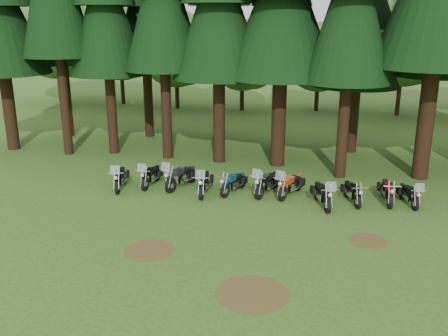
{
  "coord_description": "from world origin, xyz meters",
  "views": [
    {
      "loc": [
        3.08,
        -16.85,
        7.86
      ],
      "look_at": [
        -1.92,
        5.0,
        1.0
      ],
      "focal_mm": 40.0,
      "sensor_mm": 36.0,
      "label": 1
    }
  ],
  "objects": [
    {
      "name": "motorcycle_0",
      "position": [
        -6.72,
        3.87,
        0.49
      ],
      "size": [
        0.87,
        2.29,
        1.45
      ],
      "rotation": [
        0.0,
        0.0,
        0.26
      ],
      "color": "black",
      "rests_on": "ground"
    },
    {
      "name": "dirt_patch_1",
      "position": [
        4.5,
        0.5,
        0.01
      ],
      "size": [
        1.4,
        1.4,
        0.01
      ],
      "primitive_type": "cylinder",
      "color": "#4C3D1E",
      "rests_on": "ground"
    },
    {
      "name": "motorcycle_4",
      "position": [
        -1.35,
        4.48,
        0.45
      ],
      "size": [
        0.8,
        2.09,
        0.88
      ],
      "rotation": [
        0.0,
        0.0,
        -0.32
      ],
      "color": "black",
      "rests_on": "ground"
    },
    {
      "name": "pine_back_4",
      "position": [
        4.04,
        13.25,
        8.25
      ],
      "size": [
        4.94,
        4.94,
        13.78
      ],
      "color": "black",
      "rests_on": "ground"
    },
    {
      "name": "motorcycle_3",
      "position": [
        -2.65,
        4.04,
        0.5
      ],
      "size": [
        0.59,
        2.37,
        1.49
      ],
      "rotation": [
        0.0,
        0.0,
        0.12
      ],
      "color": "black",
      "rests_on": "ground"
    },
    {
      "name": "dirt_patch_2",
      "position": [
        1.0,
        -4.0,
        0.01
      ],
      "size": [
        2.2,
        2.2,
        0.01
      ],
      "primitive_type": "cylinder",
      "color": "#4C3D1E",
      "rests_on": "ground"
    },
    {
      "name": "motorcycle_9",
      "position": [
        5.47,
        4.8,
        0.47
      ],
      "size": [
        0.39,
        2.26,
        0.92
      ],
      "rotation": [
        0.0,
        0.0,
        0.08
      ],
      "color": "black",
      "rests_on": "ground"
    },
    {
      "name": "motorcycle_7",
      "position": [
        2.72,
        3.68,
        0.49
      ],
      "size": [
        0.98,
        2.29,
        1.46
      ],
      "rotation": [
        0.0,
        0.0,
        0.31
      ],
      "color": "black",
      "rests_on": "ground"
    },
    {
      "name": "decid_4",
      "position": [
        1.58,
        26.32,
        4.37
      ],
      "size": [
        5.93,
        5.76,
        7.41
      ],
      "color": "black",
      "rests_on": "ground"
    },
    {
      "name": "decid_2",
      "position": [
        -10.43,
        24.78,
        4.95
      ],
      "size": [
        6.72,
        6.53,
        8.4
      ],
      "color": "black",
      "rests_on": "ground"
    },
    {
      "name": "decid_5",
      "position": [
        8.29,
        25.71,
        6.23
      ],
      "size": [
        8.45,
        8.21,
        10.56
      ],
      "color": "black",
      "rests_on": "ground"
    },
    {
      "name": "motorcycle_10",
      "position": [
        6.36,
        4.7,
        0.43
      ],
      "size": [
        0.77,
        2.03,
        1.29
      ],
      "rotation": [
        0.0,
        0.0,
        0.26
      ],
      "color": "black",
      "rests_on": "ground"
    },
    {
      "name": "motorcycle_5",
      "position": [
        0.19,
        4.64,
        0.5
      ],
      "size": [
        0.97,
        2.35,
        1.5
      ],
      "rotation": [
        0.0,
        0.0,
        -0.29
      ],
      "color": "black",
      "rests_on": "ground"
    },
    {
      "name": "motorcycle_1",
      "position": [
        -5.43,
        4.57,
        0.47
      ],
      "size": [
        0.42,
        2.22,
        1.4
      ],
      "rotation": [
        0.0,
        0.0,
        -0.02
      ],
      "color": "black",
      "rests_on": "ground"
    },
    {
      "name": "motorcycle_2",
      "position": [
        -3.93,
        4.61,
        0.52
      ],
      "size": [
        1.05,
        2.41,
        1.54
      ],
      "rotation": [
        0.0,
        0.0,
        -0.32
      ],
      "color": "black",
      "rests_on": "ground"
    },
    {
      "name": "decid_1",
      "position": [
        -15.99,
        25.76,
        5.83
      ],
      "size": [
        7.91,
        7.69,
        9.88
      ],
      "color": "black",
      "rests_on": "ground"
    },
    {
      "name": "motorcycle_8",
      "position": [
        3.98,
        4.41,
        0.43
      ],
      "size": [
        0.75,
        2.04,
        0.85
      ],
      "rotation": [
        0.0,
        0.0,
        0.3
      ],
      "color": "black",
      "rests_on": "ground"
    },
    {
      "name": "decid_3",
      "position": [
        -4.71,
        25.13,
        4.51
      ],
      "size": [
        6.12,
        5.95,
        7.65
      ],
      "color": "black",
      "rests_on": "ground"
    },
    {
      "name": "decid_0",
      "position": [
        -22.1,
        25.26,
        5.9
      ],
      "size": [
        8.0,
        7.78,
        10.0
      ],
      "color": "black",
      "rests_on": "ground"
    },
    {
      "name": "dirt_patch_0",
      "position": [
        -3.0,
        -2.0,
        0.01
      ],
      "size": [
        1.8,
        1.8,
        0.01
      ],
      "primitive_type": "cylinder",
      "color": "#4C3D1E",
      "rests_on": "ground"
    },
    {
      "name": "motorcycle_6",
      "position": [
        1.26,
        4.65,
        0.49
      ],
      "size": [
        1.08,
        2.27,
        1.46
      ],
      "rotation": [
        0.0,
        0.0,
        -0.36
      ],
      "color": "black",
      "rests_on": "ground"
    },
    {
      "name": "ground",
      "position": [
        0.0,
        0.0,
        0.0
      ],
      "size": [
        120.0,
        120.0,
        0.0
      ],
      "primitive_type": "plane",
      "color": "#2F561B",
      "rests_on": "ground"
    }
  ]
}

